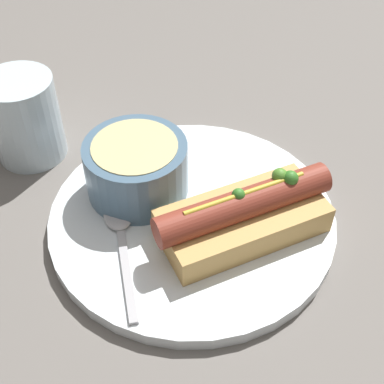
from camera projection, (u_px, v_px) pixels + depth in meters
name	position (u px, v px, depth m)	size (l,w,h in m)	color
ground_plane	(192.00, 222.00, 0.55)	(4.00, 4.00, 0.00)	slate
dinner_plate	(192.00, 218.00, 0.54)	(0.29, 0.29, 0.01)	white
hot_dog	(244.00, 215.00, 0.51)	(0.18, 0.11, 0.06)	tan
soup_bowl	(136.00, 166.00, 0.54)	(0.10, 0.10, 0.06)	slate
spoon	(120.00, 227.00, 0.52)	(0.09, 0.14, 0.01)	#B7B7BC
drinking_glass	(25.00, 118.00, 0.59)	(0.08, 0.08, 0.10)	silver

